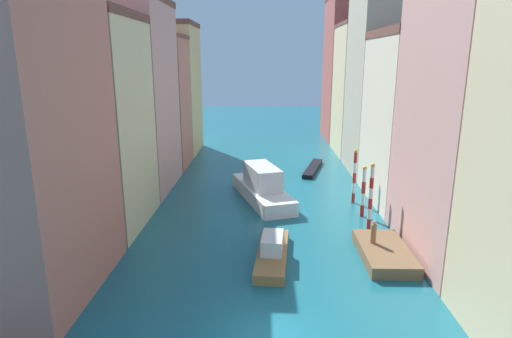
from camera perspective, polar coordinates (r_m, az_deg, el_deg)
name	(u,v)px	position (r m, az deg, el deg)	size (l,w,h in m)	color
ground_plane	(266,187)	(43.90, 1.40, -2.46)	(154.00, 154.00, 0.00)	#196070
building_left_0	(21,102)	(25.16, -28.92, 7.85)	(6.15, 10.46, 21.34)	#C6705B
building_left_1	(100,123)	(34.45, -20.17, 5.79)	(6.15, 9.41, 16.21)	beige
building_left_2	(138,96)	(43.81, -15.53, 9.34)	(6.15, 10.58, 18.50)	tan
building_left_3	(161,102)	(52.76, -12.58, 8.69)	(6.15, 7.24, 15.53)	#C6705B
building_left_4	(175,89)	(60.70, -10.78, 10.49)	(6.15, 9.25, 17.60)	#DBB77A
building_right_1	(468,119)	(30.10, 26.53, 5.97)	(6.15, 11.49, 18.25)	tan
building_right_2	(408,118)	(40.65, 19.73, 6.42)	(6.15, 11.13, 15.35)	beige
building_right_3	(380,84)	(50.52, 16.25, 10.85)	(6.15, 9.99, 20.13)	#BCB299
building_right_4	(360,90)	(60.60, 13.70, 10.26)	(6.15, 10.17, 17.47)	beige
building_right_5	(346,69)	(71.41, 11.94, 13.02)	(6.15, 11.39, 22.61)	#B25147
waterfront_dock	(384,252)	(29.97, 16.77, -10.65)	(3.07, 6.05, 0.78)	brown
person_on_dock	(374,233)	(29.95, 15.46, -8.20)	(0.36, 0.36, 1.59)	olive
mooring_pole_0	(371,196)	(33.71, 15.10, -3.50)	(0.34, 0.34, 5.27)	red
mooring_pole_1	(363,191)	(36.40, 14.17, -2.85)	(0.36, 0.36, 4.35)	red
mooring_pole_2	(355,176)	(39.56, 13.05, -0.90)	(0.33, 0.33, 5.01)	red
vaporetto_white	(262,187)	(39.79, 0.84, -2.41)	(6.21, 11.04, 3.27)	white
gondola_black	(313,168)	(50.94, 7.61, 0.10)	(3.23, 8.27, 0.48)	black
motorboat_0	(272,251)	(28.55, 2.20, -10.92)	(2.46, 7.21, 1.67)	olive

